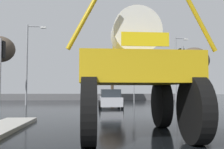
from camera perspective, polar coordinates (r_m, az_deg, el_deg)
ground_plane at (r=21.26m, az=-2.73°, el=-7.37°), size 120.00×120.00×0.00m
oversize_sprayer at (r=8.57m, az=4.56°, el=0.02°), size 4.08×5.21×4.35m
sedan_ahead at (r=21.41m, az=-0.38°, el=-5.43°), size 1.90×4.11×1.52m
traffic_signal_near_left at (r=13.82m, az=-23.26°, el=2.84°), size 0.24×0.54×3.99m
traffic_signal_near_right at (r=13.77m, az=15.16°, el=1.83°), size 0.24×0.54×3.70m
traffic_signal_far_left at (r=28.42m, az=4.82°, el=-0.39°), size 0.24×0.55×4.05m
streetlight_far_left at (r=26.13m, az=-18.01°, el=3.05°), size 1.87×0.24×7.77m
streetlight_far_right at (r=31.10m, az=14.10°, el=1.83°), size 1.58×0.24×7.67m
bare_tree_right at (r=25.26m, az=17.56°, el=2.88°), size 2.88×2.88×5.41m
bare_tree_far_center at (r=32.86m, az=0.05°, el=1.92°), size 3.40×3.40×6.00m
roadside_barrier at (r=36.88m, az=-3.22°, el=-4.97°), size 27.20×0.24×0.90m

